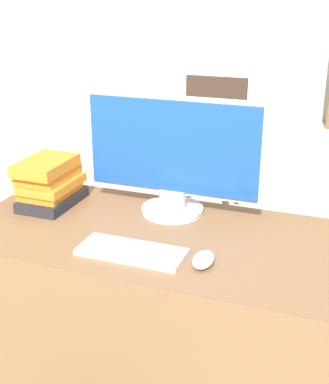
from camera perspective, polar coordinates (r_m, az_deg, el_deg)
The scene contains 6 objects.
desk at distance 1.94m, azimuth 1.78°, elevation -15.06°, with size 1.49×0.64×0.77m.
monitor at distance 1.86m, azimuth 0.90°, elevation 3.81°, with size 0.64×0.22×0.42m.
keyboard at distance 1.64m, azimuth -3.53°, elevation -6.38°, with size 0.33×0.14×0.02m.
mouse at distance 1.57m, azimuth 4.16°, elevation -7.22°, with size 0.06×0.10×0.04m.
book_stack at distance 2.01m, azimuth -12.16°, elevation 1.00°, with size 0.18×0.26×0.18m.
far_chair at distance 3.82m, azimuth 4.91°, elevation 5.87°, with size 0.44×0.44×0.93m.
Camera 1 is at (0.49, -1.16, 1.53)m, focal length 50.00 mm.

